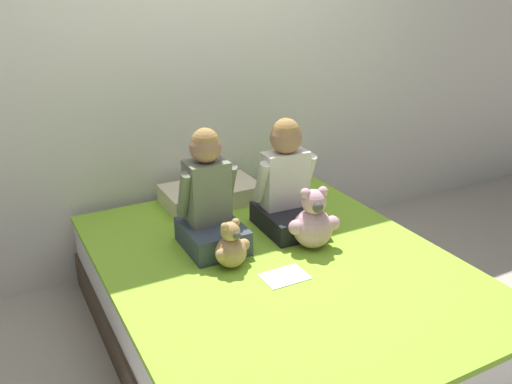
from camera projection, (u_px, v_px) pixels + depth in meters
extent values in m
plane|color=#B2A899|center=(277.00, 338.00, 2.82)|extent=(14.00, 14.00, 0.00)
cube|color=silver|center=(188.00, 64.00, 3.22)|extent=(8.00, 0.06, 2.50)
cube|color=#473828|center=(277.00, 321.00, 2.78)|extent=(1.61, 2.02, 0.21)
cube|color=white|center=(278.00, 285.00, 2.69)|extent=(1.58, 1.98, 0.22)
cube|color=#8CC633|center=(278.00, 264.00, 2.65)|extent=(1.60, 2.00, 0.03)
cube|color=#384251|center=(213.00, 236.00, 2.75)|extent=(0.29, 0.35, 0.13)
cube|color=slate|center=(207.00, 192.00, 2.71)|extent=(0.21, 0.16, 0.32)
sphere|color=#9E7051|center=(205.00, 147.00, 2.62)|extent=(0.16, 0.16, 0.16)
sphere|color=#A37A42|center=(205.00, 142.00, 2.61)|extent=(0.14, 0.14, 0.14)
cylinder|color=slate|center=(184.00, 195.00, 2.65)|extent=(0.06, 0.14, 0.26)
cylinder|color=slate|center=(229.00, 186.00, 2.75)|extent=(0.06, 0.14, 0.26)
cube|color=black|center=(289.00, 219.00, 2.95)|extent=(0.32, 0.39, 0.12)
cube|color=silver|center=(285.00, 179.00, 2.91)|extent=(0.25, 0.14, 0.31)
sphere|color=#9E7051|center=(286.00, 138.00, 2.83)|extent=(0.17, 0.17, 0.17)
sphere|color=#A37A42|center=(286.00, 132.00, 2.81)|extent=(0.15, 0.15, 0.15)
cylinder|color=silver|center=(262.00, 182.00, 2.85)|extent=(0.06, 0.14, 0.25)
cylinder|color=silver|center=(307.00, 174.00, 2.97)|extent=(0.06, 0.14, 0.25)
sphere|color=tan|center=(231.00, 252.00, 2.57)|extent=(0.15, 0.15, 0.15)
sphere|color=tan|center=(230.00, 232.00, 2.53)|extent=(0.09, 0.09, 0.09)
sphere|color=#4C4742|center=(236.00, 235.00, 2.50)|extent=(0.04, 0.04, 0.04)
sphere|color=tan|center=(225.00, 227.00, 2.49)|extent=(0.04, 0.04, 0.04)
sphere|color=tan|center=(236.00, 222.00, 2.53)|extent=(0.04, 0.04, 0.04)
sphere|color=tan|center=(221.00, 255.00, 2.50)|extent=(0.06, 0.06, 0.06)
sphere|color=tan|center=(244.00, 244.00, 2.60)|extent=(0.06, 0.06, 0.06)
sphere|color=#DBA3B2|center=(313.00, 228.00, 2.74)|extent=(0.20, 0.20, 0.20)
sphere|color=#DBA3B2|center=(314.00, 202.00, 2.69)|extent=(0.13, 0.13, 0.13)
sphere|color=#4C4742|center=(318.00, 207.00, 2.64)|extent=(0.06, 0.06, 0.06)
sphere|color=#DBA3B2|center=(306.00, 193.00, 2.66)|extent=(0.05, 0.05, 0.05)
sphere|color=#DBA3B2|center=(323.00, 192.00, 2.68)|extent=(0.05, 0.05, 0.05)
sphere|color=#DBA3B2|center=(296.00, 227.00, 2.69)|extent=(0.08, 0.08, 0.08)
sphere|color=#DBA3B2|center=(332.00, 223.00, 2.74)|extent=(0.08, 0.08, 0.08)
cube|color=beige|center=(211.00, 194.00, 3.28)|extent=(0.57, 0.33, 0.11)
cube|color=white|center=(285.00, 276.00, 2.50)|extent=(0.21, 0.15, 0.00)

